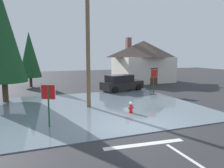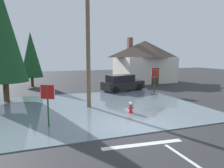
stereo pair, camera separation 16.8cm
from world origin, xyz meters
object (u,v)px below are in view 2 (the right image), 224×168
(utility_pole, at_px, (88,42))
(house, at_px, (145,61))
(stop_sign_near, at_px, (48,97))
(pine_tree_mid_left, at_px, (3,35))
(parked_car, at_px, (122,83))
(pine_tree_short_left, at_px, (31,55))
(stop_sign_far, at_px, (155,77))
(fire_hydrant, at_px, (131,108))

(utility_pole, bearing_deg, house, 47.09)
(stop_sign_near, height_order, pine_tree_mid_left, pine_tree_mid_left)
(stop_sign_near, bearing_deg, parked_car, 49.04)
(parked_car, relative_size, pine_tree_short_left, 0.75)
(stop_sign_near, height_order, utility_pole, utility_pole)
(stop_sign_near, xyz_separation_m, pine_tree_mid_left, (-2.63, 7.49, 3.49))
(parked_car, bearing_deg, stop_sign_far, -52.84)
(fire_hydrant, distance_m, parked_car, 8.46)
(parked_car, bearing_deg, stop_sign_near, -130.96)
(stop_sign_near, distance_m, pine_tree_mid_left, 8.67)
(pine_tree_mid_left, bearing_deg, house, 23.91)
(utility_pole, distance_m, house, 15.36)
(stop_sign_near, distance_m, parked_car, 11.79)
(utility_pole, height_order, pine_tree_short_left, utility_pole)
(stop_sign_far, distance_m, pine_tree_short_left, 13.87)
(house, xyz_separation_m, parked_car, (-5.59, -5.66, -2.04))
(fire_hydrant, relative_size, utility_pole, 0.09)
(parked_car, relative_size, pine_tree_mid_left, 0.53)
(utility_pole, xyz_separation_m, parked_car, (4.81, 5.52, -3.67))
(parked_car, height_order, pine_tree_short_left, pine_tree_short_left)
(pine_tree_short_left, bearing_deg, fire_hydrant, -68.25)
(stop_sign_far, height_order, house, house)
(stop_sign_near, distance_m, house, 19.75)
(fire_hydrant, bearing_deg, utility_pole, 129.49)
(utility_pole, xyz_separation_m, pine_tree_short_left, (-3.62, 11.69, -0.84))
(stop_sign_far, relative_size, parked_car, 0.50)
(house, distance_m, pine_tree_short_left, 14.05)
(fire_hydrant, relative_size, pine_tree_short_left, 0.12)
(fire_hydrant, height_order, pine_tree_short_left, pine_tree_short_left)
(utility_pole, distance_m, pine_tree_short_left, 12.27)
(stop_sign_near, relative_size, stop_sign_far, 0.95)
(stop_sign_far, xyz_separation_m, pine_tree_short_left, (-10.48, 8.87, 1.98))
(stop_sign_near, distance_m, pine_tree_short_left, 15.21)
(stop_sign_far, bearing_deg, parked_car, 127.16)
(house, bearing_deg, fire_hydrant, -121.55)
(house, bearing_deg, stop_sign_far, -112.93)
(house, relative_size, pine_tree_short_left, 1.28)
(stop_sign_near, distance_m, utility_pole, 5.30)
(house, distance_m, pine_tree_mid_left, 17.56)
(stop_sign_near, bearing_deg, stop_sign_far, 32.36)
(fire_hydrant, bearing_deg, parked_car, 70.73)
(stop_sign_near, xyz_separation_m, parked_car, (7.71, 8.89, -0.77))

